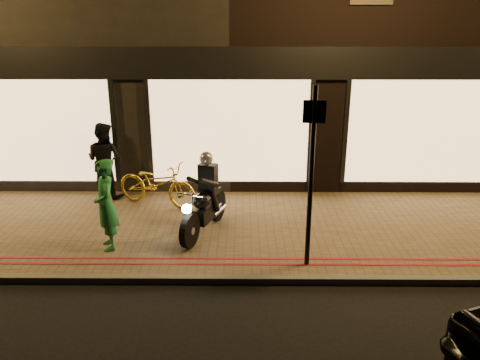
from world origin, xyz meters
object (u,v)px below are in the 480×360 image
Objects in this scene: motorcycle at (205,202)px; sign_post at (311,170)px; person_green at (106,205)px; bicycle_gold at (157,184)px.

sign_post is at bearing -15.66° from motorcycle.
sign_post is at bearing 56.63° from person_green.
sign_post reaches higher than motorcycle.
sign_post is at bearing -109.26° from bicycle_gold.
bicycle_gold is at bearing 138.37° from sign_post.
person_green is (-0.51, -2.07, 0.32)m from bicycle_gold.
motorcycle is 1.84m from person_green.
motorcycle reaches higher than bicycle_gold.
bicycle_gold is at bearing 142.22° from person_green.
motorcycle is at bearing 144.94° from sign_post.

